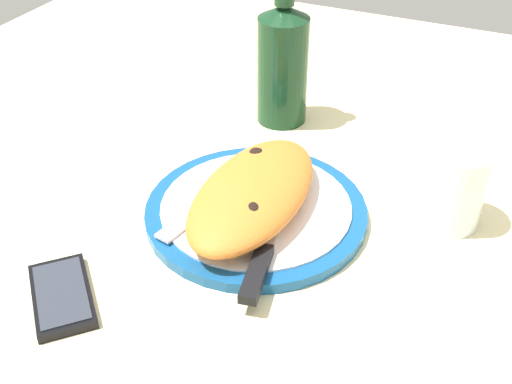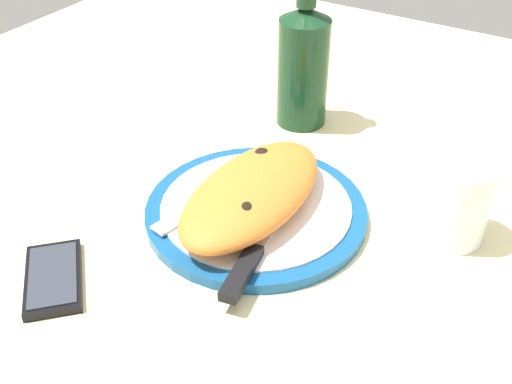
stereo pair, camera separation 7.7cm
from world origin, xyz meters
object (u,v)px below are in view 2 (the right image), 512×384
Objects in this scene: smartphone at (53,278)px; knife at (253,254)px; plate at (256,211)px; water_glass at (457,206)px; calzone at (251,192)px; wine_bottle at (303,63)px; fork at (199,206)px.

knife is at bearing 126.94° from smartphone.
water_glass is at bearing 112.35° from plate.
wine_bottle reaches higher than calzone.
wine_bottle reaches higher than knife.
smartphone is (13.37, -17.79, -1.66)cm from knife.
wine_bottle is (-25.10, -6.39, 5.66)cm from calzone.
wine_bottle reaches higher than plate.
plate is at bearing 149.01° from smartphone.
plate is at bearing 125.66° from fork.
water_glass is 32.86cm from wine_bottle.
knife is at bearing 33.34° from calzone.
water_glass reaches higher than plate.
plate is 25.36cm from smartphone.
fork is 19.07cm from smartphone.
plate reaches higher than smartphone.
water_glass reaches higher than smartphone.
calzone is at bearing 14.28° from wine_bottle.
fork is 0.66× the size of wine_bottle.
smartphone is (20.86, -12.86, -3.63)cm from calzone.
smartphone is at bearing -22.45° from fork.
water_glass is at bearing 62.16° from wine_bottle.
plate is 2.68× the size of water_glass.
fork is 30.97cm from water_glass.
water_glass is (-9.08, 22.09, 3.64)cm from plate.
calzone is at bearing 120.36° from fork.
fork is at bearing -54.34° from plate.
calzone is at bearing -12.40° from plate.
plate is 7.21cm from fork.
fork is (3.28, -5.60, -2.24)cm from calzone.
knife is 2.16× the size of water_glass.
smartphone is 0.48× the size of wine_bottle.
wine_bottle is at bearing -160.85° from knife.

